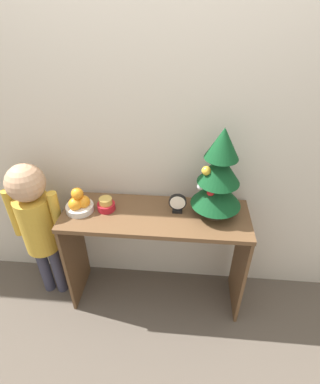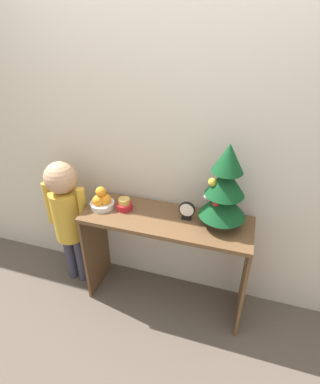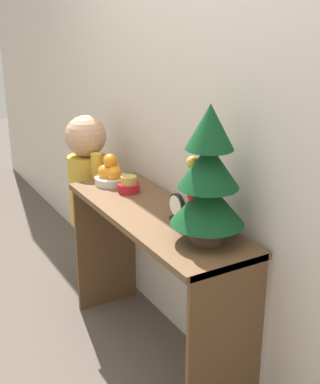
{
  "view_description": "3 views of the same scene",
  "coord_description": "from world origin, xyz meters",
  "px_view_note": "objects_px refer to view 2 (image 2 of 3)",
  "views": [
    {
      "loc": [
        0.16,
        -1.25,
        1.95
      ],
      "look_at": [
        0.03,
        0.19,
        0.96
      ],
      "focal_mm": 28.0,
      "sensor_mm": 36.0,
      "label": 1
    },
    {
      "loc": [
        0.46,
        -1.41,
        1.97
      ],
      "look_at": [
        -0.04,
        0.2,
        0.98
      ],
      "focal_mm": 28.0,
      "sensor_mm": 36.0,
      "label": 2
    },
    {
      "loc": [
        2.0,
        -0.92,
        1.73
      ],
      "look_at": [
        0.06,
        0.19,
        0.91
      ],
      "focal_mm": 50.0,
      "sensor_mm": 36.0,
      "label": 3
    }
  ],
  "objects_px": {
    "mini_tree": "(225,189)",
    "fruit_bowl": "(102,200)",
    "child_figure": "(67,210)",
    "singing_bowl": "(124,205)",
    "desk_clock": "(187,211)"
  },
  "relations": [
    {
      "from": "mini_tree",
      "to": "desk_clock",
      "type": "xyz_separation_m",
      "value": [
        -0.23,
        -0.0,
        -0.21
      ]
    },
    {
      "from": "singing_bowl",
      "to": "child_figure",
      "type": "bearing_deg",
      "value": -175.68
    },
    {
      "from": "mini_tree",
      "to": "child_figure",
      "type": "bearing_deg",
      "value": -177.43
    },
    {
      "from": "fruit_bowl",
      "to": "singing_bowl",
      "type": "distance_m",
      "value": 0.17
    },
    {
      "from": "singing_bowl",
      "to": "child_figure",
      "type": "height_order",
      "value": "child_figure"
    },
    {
      "from": "mini_tree",
      "to": "singing_bowl",
      "type": "height_order",
      "value": "mini_tree"
    },
    {
      "from": "desk_clock",
      "to": "child_figure",
      "type": "xyz_separation_m",
      "value": [
        -0.92,
        -0.05,
        -0.14
      ]
    },
    {
      "from": "singing_bowl",
      "to": "fruit_bowl",
      "type": "bearing_deg",
      "value": -171.69
    },
    {
      "from": "desk_clock",
      "to": "child_figure",
      "type": "height_order",
      "value": "child_figure"
    },
    {
      "from": "child_figure",
      "to": "desk_clock",
      "type": "bearing_deg",
      "value": 3.1
    },
    {
      "from": "mini_tree",
      "to": "fruit_bowl",
      "type": "bearing_deg",
      "value": -177.28
    },
    {
      "from": "mini_tree",
      "to": "fruit_bowl",
      "type": "xyz_separation_m",
      "value": [
        -0.84,
        -0.04,
        -0.21
      ]
    },
    {
      "from": "mini_tree",
      "to": "fruit_bowl",
      "type": "relative_size",
      "value": 3.27
    },
    {
      "from": "fruit_bowl",
      "to": "child_figure",
      "type": "xyz_separation_m",
      "value": [
        -0.3,
        -0.01,
        -0.13
      ]
    },
    {
      "from": "mini_tree",
      "to": "fruit_bowl",
      "type": "height_order",
      "value": "mini_tree"
    }
  ]
}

